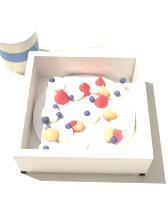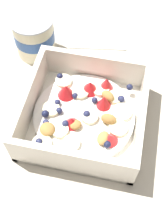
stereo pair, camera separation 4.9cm
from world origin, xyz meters
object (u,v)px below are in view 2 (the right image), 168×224
Objects in this scene: fruit_bowl at (84,114)px; spoon at (86,224)px; folded_napkin at (98,28)px; yogurt_cup at (34,36)px.

fruit_bowl reaches higher than spoon.
spoon is at bearing -171.84° from folded_napkin.
spoon is 0.41m from folded_napkin.
spoon is at bearing -151.71° from yogurt_cup.
spoon reaches higher than folded_napkin.
folded_napkin is at bearing -51.39° from yogurt_cup.
yogurt_cup is (0.14, 0.13, 0.02)m from fruit_bowl.
fruit_bowl is at bearing 12.83° from spoon.
fruit_bowl is 1.13× the size of spoon.
fruit_bowl is 0.19m from yogurt_cup.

